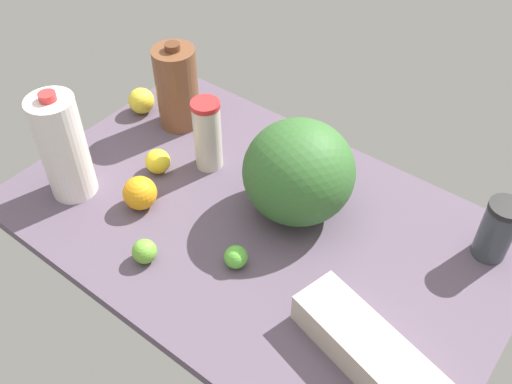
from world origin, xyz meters
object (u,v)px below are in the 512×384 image
object	(u,v)px
watermelon	(299,172)
lemon_loose	(141,101)
lime_beside_bowl	(236,257)
lime_near_front	(145,251)
egg_carton	(366,348)
milk_jug	(63,147)
lemon_far_back	(158,161)
tumbler_cup	(207,135)
orange_by_jug	(140,193)
shaker_bottle	(497,230)
chocolate_milk_jug	(177,88)

from	to	relation	value
watermelon	lemon_loose	world-z (taller)	watermelon
watermelon	lime_beside_bowl	xyz separation A→B (cm)	(-0.76, -22.57, -9.63)
lime_beside_bowl	lime_near_front	xyz separation A→B (cm)	(-17.11, -11.34, 0.16)
egg_carton	lime_near_front	size ratio (longest dim) A/B	5.63
watermelon	lime_near_front	world-z (taller)	watermelon
milk_jug	lemon_far_back	size ratio (longest dim) A/B	4.48
milk_jug	tumbler_cup	size ratio (longest dim) A/B	1.47
egg_carton	orange_by_jug	distance (cm)	64.71
tumbler_cup	shaker_bottle	world-z (taller)	tumbler_cup
lime_beside_bowl	lemon_loose	xyz separation A→B (cm)	(-58.10, 27.75, 1.13)
lemon_far_back	egg_carton	bearing A→B (deg)	-11.77
watermelon	orange_by_jug	xyz separation A→B (cm)	(-30.98, -22.35, -8.09)
watermelon	orange_by_jug	size ratio (longest dim) A/B	3.13
milk_jug	shaker_bottle	xyz separation A→B (cm)	(91.24, 43.99, -6.12)
egg_carton	chocolate_milk_jug	bearing A→B (deg)	171.65
shaker_bottle	orange_by_jug	world-z (taller)	shaker_bottle
egg_carton	lemon_loose	xyz separation A→B (cm)	(-92.52, 30.50, 0.06)
lemon_far_back	lime_near_front	size ratio (longest dim) A/B	1.17
milk_jug	lemon_loose	xyz separation A→B (cm)	(-10.35, 33.91, -10.13)
shaker_bottle	lemon_loose	size ratio (longest dim) A/B	2.05
shaker_bottle	lemon_loose	xyz separation A→B (cm)	(-101.58, -10.07, -4.01)
tumbler_cup	lemon_far_back	distance (cm)	15.05
tumbler_cup	watermelon	size ratio (longest dim) A/B	0.76
lime_beside_bowl	lemon_far_back	size ratio (longest dim) A/B	0.81
chocolate_milk_jug	lime_beside_bowl	size ratio (longest dim) A/B	4.79
chocolate_milk_jug	orange_by_jug	distance (cm)	35.09
milk_jug	lemon_loose	size ratio (longest dim) A/B	3.88
lemon_far_back	lemon_loose	size ratio (longest dim) A/B	0.87
tumbler_cup	orange_by_jug	xyz separation A→B (cm)	(-3.23, -21.81, -5.85)
watermelon	egg_carton	bearing A→B (deg)	-36.94
tumbler_cup	lemon_loose	size ratio (longest dim) A/B	2.65
watermelon	lemon_loose	xyz separation A→B (cm)	(-58.86, 5.18, -8.51)
egg_carton	lime_beside_bowl	world-z (taller)	egg_carton
milk_jug	egg_carton	xyz separation A→B (cm)	(82.18, 3.42, -10.19)
egg_carton	watermelon	bearing A→B (deg)	157.44
tumbler_cup	lime_beside_bowl	world-z (taller)	tumbler_cup
lemon_loose	lemon_far_back	bearing A→B (deg)	-35.45
lemon_far_back	lime_near_front	world-z (taller)	lemon_far_back
milk_jug	orange_by_jug	world-z (taller)	milk_jug
lemon_loose	shaker_bottle	bearing A→B (deg)	5.66
chocolate_milk_jug	watermelon	distance (cm)	47.10
chocolate_milk_jug	egg_carton	bearing A→B (deg)	-22.73
tumbler_cup	lemon_far_back	xyz separation A→B (cm)	(-8.82, -10.13, -6.77)
milk_jug	watermelon	xyz separation A→B (cm)	(48.51, 28.73, -1.63)
chocolate_milk_jug	lime_near_front	world-z (taller)	chocolate_milk_jug
milk_jug	egg_carton	world-z (taller)	milk_jug
watermelon	egg_carton	world-z (taller)	watermelon
lime_beside_bowl	orange_by_jug	distance (cm)	30.26
milk_jug	shaker_bottle	bearing A→B (deg)	25.74
watermelon	shaker_bottle	bearing A→B (deg)	19.65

